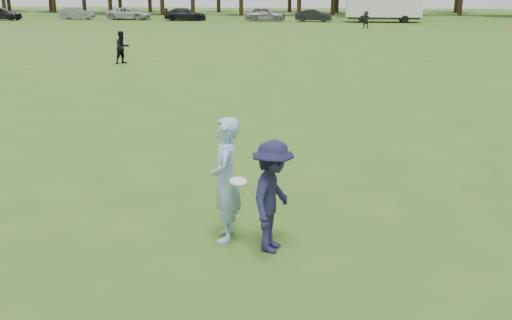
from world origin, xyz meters
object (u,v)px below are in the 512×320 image
object	(u,v)px
thrower	(226,180)
car_a	(3,14)
car_c	(129,14)
car_f	(314,16)
car_d	(185,14)
car_b	(76,13)
field_cone	(509,28)
player_far_d	(366,20)
cargo_trailer	(384,6)
defender	(273,196)
car_e	(265,14)
player_far_a	(122,47)

from	to	relation	value
thrower	car_a	size ratio (longest dim) A/B	0.47
car_c	car_f	world-z (taller)	car_c
car_f	car_d	bearing A→B (deg)	94.94
car_b	field_cone	distance (m)	47.52
thrower	car_f	distance (m)	59.37
thrower	car_a	distance (m)	68.27
player_far_d	car_a	bearing A→B (deg)	158.07
field_cone	cargo_trailer	size ratio (longest dim) A/B	0.03
thrower	car_b	distance (m)	67.02
defender	car_b	xyz separation A→B (m)	(-28.69, 61.27, -0.20)
car_b	cargo_trailer	bearing A→B (deg)	-91.54
car_f	cargo_trailer	world-z (taller)	cargo_trailer
thrower	car_a	world-z (taller)	thrower
thrower	car_a	bearing A→B (deg)	-153.70
car_a	defender	bearing A→B (deg)	-145.33
thrower	player_far_d	xyz separation A→B (m)	(5.20, 49.42, -0.20)
car_b	car_c	xyz separation A→B (m)	(6.52, -0.20, 0.03)
car_c	thrower	bearing A→B (deg)	-157.19
car_b	cargo_trailer	distance (m)	35.58
player_far_d	car_f	xyz separation A→B (m)	(-5.09, 9.95, -0.14)
player_far_d	car_e	world-z (taller)	player_far_d
player_far_a	car_d	world-z (taller)	player_far_a
player_far_a	car_d	distance (m)	38.61
car_a	car_d	world-z (taller)	car_a
car_c	defender	bearing A→B (deg)	-156.64
player_far_a	car_d	xyz separation A→B (m)	(-5.53, 38.21, -0.14)
thrower	car_b	xyz separation A→B (m)	(-27.91, 60.94, -0.32)
thrower	car_c	distance (m)	64.39
car_a	thrower	bearing A→B (deg)	-145.74
car_e	player_far_d	bearing A→B (deg)	-135.75
thrower	defender	world-z (taller)	thrower
thrower	car_e	world-z (taller)	thrower
car_c	car_d	xyz separation A→B (m)	(6.91, -1.04, -0.02)
car_c	car_e	bearing A→B (deg)	-89.47
defender	player_far_a	world-z (taller)	defender
car_b	car_e	size ratio (longest dim) A/B	0.90
defender	car_e	distance (m)	60.57
player_far_d	car_b	size ratio (longest dim) A/B	0.39
thrower	car_c	size ratio (longest dim) A/B	0.39
player_far_a	car_b	xyz separation A→B (m)	(-18.95, 39.45, -0.16)
player_far_d	car_f	distance (m)	11.18
car_e	car_f	size ratio (longest dim) A/B	1.15
player_far_a	car_b	bearing A→B (deg)	64.04
car_d	car_e	distance (m)	9.12
car_a	cargo_trailer	xyz separation A→B (m)	(43.23, 0.70, 1.05)
defender	player_far_d	world-z (taller)	defender
car_a	player_far_a	bearing A→B (deg)	-141.22
player_far_d	cargo_trailer	bearing A→B (deg)	66.09
player_far_a	car_c	world-z (taller)	player_far_a
car_c	player_far_a	bearing A→B (deg)	-159.01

